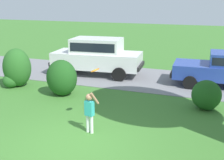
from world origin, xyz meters
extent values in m
plane|color=#3D752D|center=(0.00, 0.00, 0.00)|extent=(80.00, 80.00, 0.00)
cube|color=slate|center=(0.00, 7.29, 0.01)|extent=(28.00, 4.40, 0.02)
ellipsoid|color=#286023|center=(-4.99, 4.03, 0.87)|extent=(1.28, 1.18, 1.74)
ellipsoid|color=#286023|center=(-5.15, 3.75, 0.32)|extent=(0.72, 0.72, 0.64)
ellipsoid|color=#1E511C|center=(-2.44, 3.60, 0.74)|extent=(1.29, 1.10, 1.49)
ellipsoid|color=#1E511C|center=(-2.62, 3.86, 0.41)|extent=(0.90, 0.90, 0.81)
ellipsoid|color=#1E511C|center=(3.20, 4.07, 0.54)|extent=(1.05, 1.04, 1.07)
ellipsoid|color=#1E511C|center=(3.28, 4.00, 0.28)|extent=(0.63, 0.63, 0.57)
cube|color=#28429E|center=(3.63, 7.34, 0.68)|extent=(4.30, 2.09, 0.64)
cylinder|color=black|center=(2.39, 6.32, 0.30)|extent=(0.61, 0.26, 0.60)
cylinder|color=black|center=(2.28, 8.20, 0.30)|extent=(0.61, 0.26, 0.60)
cube|color=black|center=(1.50, 7.21, 0.52)|extent=(0.22, 1.75, 0.20)
cube|color=white|center=(-2.44, 7.20, 0.80)|extent=(4.67, 2.31, 0.80)
cube|color=white|center=(-2.44, 7.20, 1.56)|extent=(2.63, 1.87, 0.72)
cube|color=black|center=(-2.44, 7.20, 1.56)|extent=(2.44, 1.87, 0.43)
cylinder|color=black|center=(-3.72, 6.12, 0.34)|extent=(0.70, 0.29, 0.68)
cylinder|color=black|center=(-3.93, 7.98, 0.34)|extent=(0.70, 0.29, 0.68)
cylinder|color=black|center=(-0.95, 6.41, 0.34)|extent=(0.70, 0.29, 0.68)
cylinder|color=black|center=(-1.15, 8.28, 0.34)|extent=(0.70, 0.29, 0.68)
cube|color=black|center=(-4.71, 6.95, 0.60)|extent=(0.31, 1.75, 0.20)
cube|color=black|center=(-0.16, 7.44, 0.60)|extent=(0.31, 1.75, 0.20)
cylinder|color=white|center=(0.04, 0.85, 0.28)|extent=(0.10, 0.10, 0.55)
cylinder|color=white|center=(0.18, 0.82, 0.28)|extent=(0.10, 0.10, 0.55)
cube|color=#33B2B2|center=(0.11, 0.84, 0.77)|extent=(0.29, 0.21, 0.44)
sphere|color=#A37556|center=(0.11, 0.84, 1.11)|extent=(0.20, 0.20, 0.20)
cylinder|color=#A37556|center=(0.27, 0.85, 1.09)|extent=(0.22, 0.22, 0.39)
cylinder|color=#A37556|center=(-0.05, 0.87, 0.72)|extent=(0.07, 0.07, 0.36)
cylinder|color=orange|center=(-0.02, 1.56, 1.74)|extent=(0.27, 0.28, 0.15)
cylinder|color=yellow|center=(-0.02, 1.56, 1.74)|extent=(0.16, 0.16, 0.09)
camera|label=1|loc=(3.56, -6.36, 3.85)|focal=46.64mm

